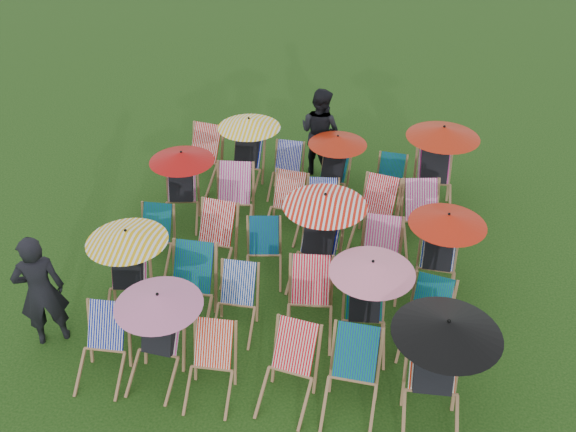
% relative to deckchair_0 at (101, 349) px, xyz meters
% --- Properties ---
extents(ground, '(100.00, 100.00, 0.00)m').
position_rel_deckchair_0_xyz_m(ground, '(1.90, 2.26, -0.44)').
color(ground, black).
rests_on(ground, ground).
extents(deckchair_0, '(0.62, 0.84, 0.88)m').
position_rel_deckchair_0_xyz_m(deckchair_0, '(0.00, 0.00, 0.00)').
color(deckchair_0, '#936944').
rests_on(deckchair_0, ground).
extents(deckchair_1, '(1.05, 1.10, 1.25)m').
position_rel_deckchair_0_xyz_m(deckchair_1, '(0.69, 0.13, 0.22)').
color(deckchair_1, '#936944').
rests_on(deckchair_1, ground).
extents(deckchair_2, '(0.60, 0.81, 0.86)m').
position_rel_deckchair_0_xyz_m(deckchair_2, '(1.39, -0.03, -0.01)').
color(deckchair_2, '#936944').
rests_on(deckchair_2, ground).
extents(deckchair_3, '(0.73, 0.92, 0.92)m').
position_rel_deckchair_0_xyz_m(deckchair_3, '(2.31, 0.06, 0.02)').
color(deckchair_3, '#936944').
rests_on(deckchair_3, ground).
extents(deckchair_4, '(0.66, 0.90, 0.95)m').
position_rel_deckchair_0_xyz_m(deckchair_4, '(3.06, 0.06, 0.04)').
color(deckchair_4, '#936944').
rests_on(deckchair_4, ground).
extents(deckchair_5, '(1.20, 1.27, 1.43)m').
position_rel_deckchair_0_xyz_m(deckchair_5, '(3.99, 0.11, 0.31)').
color(deckchair_5, '#936944').
rests_on(deckchair_5, ground).
extents(deckchair_6, '(1.09, 1.18, 1.29)m').
position_rel_deckchair_0_xyz_m(deckchair_6, '(-0.12, 1.19, 0.24)').
color(deckchair_6, '#936944').
rests_on(deckchair_6, ground).
extents(deckchair_7, '(0.69, 0.95, 1.02)m').
position_rel_deckchair_0_xyz_m(deckchair_7, '(0.73, 1.15, 0.07)').
color(deckchair_7, '#936944').
rests_on(deckchair_7, ground).
extents(deckchair_8, '(0.58, 0.80, 0.86)m').
position_rel_deckchair_0_xyz_m(deckchair_8, '(1.39, 1.11, -0.01)').
color(deckchair_8, '#936944').
rests_on(deckchair_8, ground).
extents(deckchair_9, '(0.74, 0.96, 0.97)m').
position_rel_deckchair_0_xyz_m(deckchair_9, '(2.38, 1.24, 0.05)').
color(deckchair_9, '#936944').
rests_on(deckchair_9, ground).
extents(deckchair_10, '(1.08, 1.16, 1.28)m').
position_rel_deckchair_0_xyz_m(deckchair_10, '(3.11, 1.17, 0.24)').
color(deckchair_10, '#936944').
rests_on(deckchair_10, ground).
extents(deckchair_11, '(0.74, 0.92, 0.90)m').
position_rel_deckchair_0_xyz_m(deckchair_11, '(3.90, 1.22, 0.01)').
color(deckchair_11, '#936944').
rests_on(deckchair_11, ground).
extents(deckchair_12, '(0.60, 0.81, 0.85)m').
position_rel_deckchair_0_xyz_m(deckchair_12, '(-0.19, 2.26, -0.01)').
color(deckchair_12, '#936944').
rests_on(deckchair_12, ground).
extents(deckchair_13, '(0.72, 0.95, 0.97)m').
position_rel_deckchair_0_xyz_m(deckchair_13, '(0.72, 2.29, 0.05)').
color(deckchair_13, '#936944').
rests_on(deckchair_13, ground).
extents(deckchair_14, '(0.69, 0.86, 0.83)m').
position_rel_deckchair_0_xyz_m(deckchair_14, '(1.52, 2.26, -0.02)').
color(deckchair_14, '#936944').
rests_on(deckchair_14, ground).
extents(deckchair_15, '(1.20, 1.27, 1.42)m').
position_rel_deckchair_0_xyz_m(deckchair_15, '(2.31, 2.36, 0.31)').
color(deckchair_15, '#936944').
rests_on(deckchair_15, ground).
extents(deckchair_16, '(0.64, 0.89, 0.96)m').
position_rel_deckchair_0_xyz_m(deckchair_16, '(3.21, 2.37, 0.04)').
color(deckchair_16, '#936944').
rests_on(deckchair_16, ground).
extents(deckchair_17, '(1.08, 1.12, 1.28)m').
position_rel_deckchair_0_xyz_m(deckchair_17, '(4.04, 2.42, 0.24)').
color(deckchair_17, '#936944').
rests_on(deckchair_17, ground).
extents(deckchair_18, '(1.05, 1.15, 1.25)m').
position_rel_deckchair_0_xyz_m(deckchair_18, '(-0.13, 3.45, 0.22)').
color(deckchair_18, '#936944').
rests_on(deckchair_18, ground).
extents(deckchair_19, '(0.76, 0.99, 1.01)m').
position_rel_deckchair_0_xyz_m(deckchair_19, '(0.75, 3.40, 0.06)').
color(deckchair_19, '#936944').
rests_on(deckchair_19, ground).
extents(deckchair_20, '(0.70, 0.90, 0.91)m').
position_rel_deckchair_0_xyz_m(deckchair_20, '(1.61, 3.48, 0.02)').
color(deckchair_20, '#936944').
rests_on(deckchair_20, ground).
extents(deckchair_21, '(0.66, 0.86, 0.87)m').
position_rel_deckchair_0_xyz_m(deckchair_21, '(2.21, 3.46, -0.01)').
color(deckchair_21, '#936944').
rests_on(deckchair_21, ground).
extents(deckchair_22, '(0.81, 1.00, 0.97)m').
position_rel_deckchair_0_xyz_m(deckchair_22, '(3.05, 3.51, 0.04)').
color(deckchair_22, '#936944').
rests_on(deckchair_22, ground).
extents(deckchair_23, '(0.81, 1.00, 0.97)m').
position_rel_deckchair_0_xyz_m(deckchair_23, '(3.81, 3.52, 0.05)').
color(deckchair_23, '#936944').
rests_on(deckchair_23, ground).
extents(deckchair_24, '(0.79, 1.01, 1.00)m').
position_rel_deckchair_0_xyz_m(deckchair_24, '(-0.20, 4.68, 0.06)').
color(deckchair_24, '#936944').
rests_on(deckchair_24, ground).
extents(deckchair_25, '(1.11, 1.16, 1.31)m').
position_rel_deckchair_0_xyz_m(deckchair_25, '(0.65, 4.73, 0.25)').
color(deckchair_25, '#936944').
rests_on(deckchair_25, ground).
extents(deckchair_26, '(0.59, 0.81, 0.86)m').
position_rel_deckchair_0_xyz_m(deckchair_26, '(1.39, 4.64, -0.01)').
color(deckchair_26, '#936944').
rests_on(deckchair_26, ground).
extents(deckchair_27, '(1.01, 1.07, 1.19)m').
position_rel_deckchair_0_xyz_m(deckchair_27, '(2.23, 4.61, 0.19)').
color(deckchair_27, '#936944').
rests_on(deckchair_27, ground).
extents(deckchair_28, '(0.60, 0.79, 0.82)m').
position_rel_deckchair_0_xyz_m(deckchair_28, '(3.21, 4.62, -0.03)').
color(deckchair_28, '#936944').
rests_on(deckchair_28, ground).
extents(deckchair_29, '(1.22, 1.29, 1.45)m').
position_rel_deckchair_0_xyz_m(deckchair_29, '(3.98, 4.74, 0.33)').
color(deckchair_29, '#936944').
rests_on(deckchair_29, ground).
extents(person_left, '(0.72, 0.65, 1.66)m').
position_rel_deckchair_0_xyz_m(person_left, '(-0.96, 0.45, 0.39)').
color(person_left, black).
rests_on(person_left, ground).
extents(person_rear, '(1.01, 0.93, 1.68)m').
position_rel_deckchair_0_xyz_m(person_rear, '(1.87, 5.48, 0.40)').
color(person_rear, black).
rests_on(person_rear, ground).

